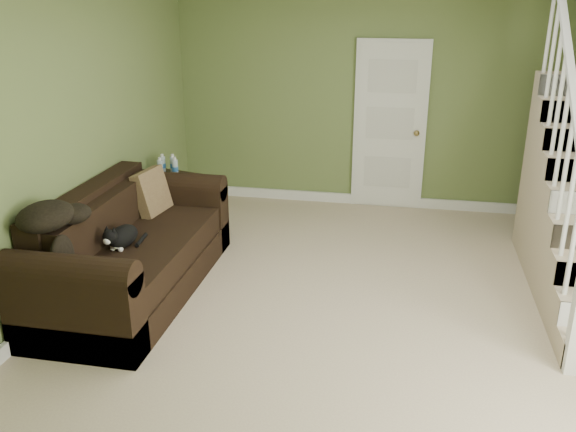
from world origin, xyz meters
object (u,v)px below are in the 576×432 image
at_px(sofa, 130,253).
at_px(banana, 104,267).
at_px(side_table, 172,202).
at_px(cat, 122,237).

xyz_separation_m(sofa, banana, (0.11, -0.65, 0.17)).
distance_m(side_table, cat, 1.72).
bearing_deg(sofa, banana, -80.77).
bearing_deg(banana, sofa, 86.37).
relative_size(cat, banana, 2.86).
xyz_separation_m(side_table, banana, (0.29, -2.13, 0.21)).
height_order(cat, banana, cat).
xyz_separation_m(sofa, cat, (0.05, -0.21, 0.24)).
distance_m(cat, banana, 0.45).
distance_m(sofa, side_table, 1.49).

